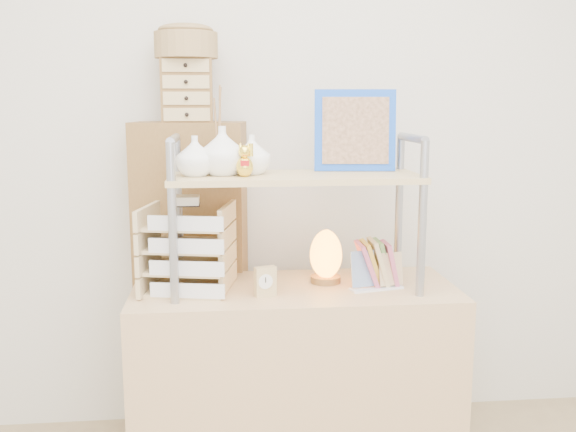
# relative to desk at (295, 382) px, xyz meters

# --- Properties ---
(desk) EXTENTS (1.20, 0.50, 0.75)m
(desk) POSITION_rel_desk_xyz_m (0.00, 0.00, 0.00)
(desk) COLOR tan
(desk) RESTS_ON ground
(cabinet) EXTENTS (0.48, 0.30, 1.35)m
(cabinet) POSITION_rel_desk_xyz_m (-0.40, 0.37, 0.30)
(cabinet) COLOR brown
(cabinet) RESTS_ON ground
(hutch) EXTENTS (0.90, 0.34, 0.73)m
(hutch) POSITION_rel_desk_xyz_m (-0.07, 0.01, 0.81)
(hutch) COLOR #92969F
(hutch) RESTS_ON desk
(letter_tray) EXTENTS (0.33, 0.32, 0.35)m
(letter_tray) POSITION_rel_desk_xyz_m (-0.39, -0.00, 0.51)
(letter_tray) COLOR #D2BB7E
(letter_tray) RESTS_ON desk
(salt_lamp) EXTENTS (0.13, 0.13, 0.20)m
(salt_lamp) POSITION_rel_desk_xyz_m (0.12, 0.05, 0.48)
(salt_lamp) COLOR brown
(salt_lamp) RESTS_ON desk
(desk_clock) EXTENTS (0.08, 0.05, 0.11)m
(desk_clock) POSITION_rel_desk_xyz_m (-0.12, -0.10, 0.43)
(desk_clock) COLOR tan
(desk_clock) RESTS_ON desk
(postcard_stand) EXTENTS (0.21, 0.10, 0.14)m
(postcard_stand) POSITION_rel_desk_xyz_m (0.30, -0.05, 0.42)
(postcard_stand) COLOR white
(postcard_stand) RESTS_ON desk
(drawer_chest) EXTENTS (0.20, 0.16, 0.25)m
(drawer_chest) POSITION_rel_desk_xyz_m (-0.40, 0.35, 1.10)
(drawer_chest) COLOR brown
(drawer_chest) RESTS_ON cabinet
(woven_basket) EXTENTS (0.25, 0.25, 0.10)m
(woven_basket) POSITION_rel_desk_xyz_m (-0.40, 0.35, 1.28)
(woven_basket) COLOR olive
(woven_basket) RESTS_ON drawer_chest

